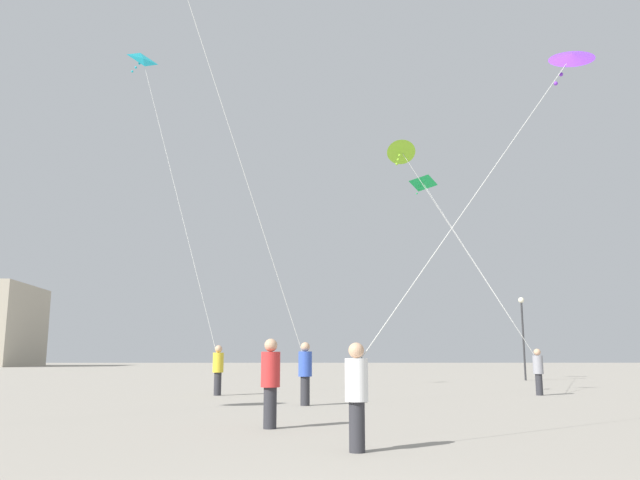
{
  "coord_description": "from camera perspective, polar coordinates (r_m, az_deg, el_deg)",
  "views": [
    {
      "loc": [
        -0.34,
        -4.54,
        1.44
      ],
      "look_at": [
        0.0,
        15.29,
        5.07
      ],
      "focal_mm": 35.85,
      "sensor_mm": 36.0,
      "label": 1
    }
  ],
  "objects": [
    {
      "name": "person_in_red",
      "position": [
        13.42,
        -4.45,
        -12.25
      ],
      "size": [
        0.39,
        0.39,
        1.8
      ],
      "rotation": [
        0.0,
        0.0,
        0.82
      ],
      "color": "#2D2D33",
      "rests_on": "ground_plane"
    },
    {
      "name": "person_in_blue",
      "position": [
        19.57,
        -1.33,
        -11.58
      ],
      "size": [
        0.41,
        0.41,
        1.87
      ],
      "rotation": [
        0.0,
        0.0,
        5.17
      ],
      "color": "#2D2D33",
      "rests_on": "ground_plane"
    },
    {
      "name": "person_in_grey",
      "position": [
        26.05,
        18.9,
        -10.89
      ],
      "size": [
        0.38,
        0.38,
        1.74
      ],
      "rotation": [
        0.0,
        0.0,
        3.48
      ],
      "color": "#2D2D33",
      "rests_on": "ground_plane"
    },
    {
      "name": "person_in_white",
      "position": [
        10.16,
        3.29,
        -13.34
      ],
      "size": [
        0.36,
        0.36,
        1.66
      ],
      "rotation": [
        0.0,
        0.0,
        5.89
      ],
      "color": "#2D2D33",
      "rests_on": "ground_plane"
    },
    {
      "name": "person_in_yellow",
      "position": [
        24.93,
        -9.09,
        -11.2
      ],
      "size": [
        0.41,
        0.41,
        1.86
      ],
      "rotation": [
        0.0,
        0.0,
        5.59
      ],
      "color": "#2D2D33",
      "rests_on": "ground_plane"
    },
    {
      "name": "kite_cyan_delta",
      "position": [
        30.0,
        -15.36,
        14.54
      ],
      "size": [
        4.47,
        2.21,
        13.37
      ],
      "color": "#1EB2C6"
    },
    {
      "name": "kite_emerald_delta",
      "position": [
        40.47,
        9.31,
        4.82
      ],
      "size": [
        2.44,
        14.9,
        11.23
      ],
      "color": "green"
    },
    {
      "name": "kite_violet_diamond",
      "position": [
        17.67,
        21.45,
        14.89
      ],
      "size": [
        6.47,
        5.2,
        7.98
      ],
      "color": "purple"
    },
    {
      "name": "kite_lime_diamond",
      "position": [
        25.29,
        7.32,
        7.73
      ],
      "size": [
        5.72,
        1.26,
        8.44
      ],
      "color": "#8CD12D"
    },
    {
      "name": "lamppost_east",
      "position": [
        42.01,
        17.63,
        -7.19
      ],
      "size": [
        0.36,
        0.36,
        5.11
      ],
      "color": "#2D2D30",
      "rests_on": "ground_plane"
    }
  ]
}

